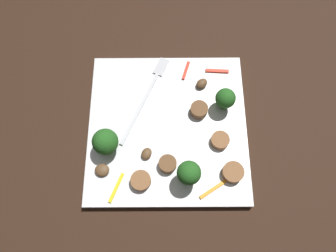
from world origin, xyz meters
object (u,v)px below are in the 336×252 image
(plate, at_px, (168,127))
(sausage_slice_0, at_px, (221,140))
(sausage_slice_3, at_px, (166,164))
(sausage_slice_2, at_px, (141,181))
(pepper_strip_2, at_px, (117,188))
(fork, at_px, (148,93))
(broccoli_floret_0, at_px, (190,173))
(pepper_strip_0, at_px, (186,71))
(sausage_slice_4, at_px, (200,110))
(mushroom_2, at_px, (147,154))
(broccoli_floret_1, at_px, (106,142))
(mushroom_1, at_px, (103,170))
(sausage_slice_1, at_px, (233,172))
(mushroom_0, at_px, (202,84))
(pepper_strip_3, at_px, (218,71))
(pepper_strip_1, at_px, (216,188))
(broccoli_floret_2, at_px, (226,99))

(plate, height_order, sausage_slice_0, sausage_slice_0)
(plate, bearing_deg, sausage_slice_3, 176.85)
(sausage_slice_2, xyz_separation_m, pepper_strip_2, (-0.01, 0.04, -0.01))
(fork, xyz_separation_m, broccoli_floret_0, (-0.15, -0.07, 0.04))
(sausage_slice_3, distance_m, pepper_strip_0, 0.18)
(sausage_slice_3, distance_m, pepper_strip_2, 0.09)
(plate, distance_m, sausage_slice_4, 0.06)
(fork, bearing_deg, mushroom_2, -155.72)
(broccoli_floret_1, relative_size, mushroom_1, 2.18)
(plate, xyz_separation_m, sausage_slice_3, (-0.07, 0.00, 0.01))
(pepper_strip_0, bearing_deg, mushroom_2, 156.31)
(broccoli_floret_1, distance_m, pepper_strip_0, 0.20)
(mushroom_2, bearing_deg, sausage_slice_1, -103.08)
(fork, relative_size, mushroom_2, 8.35)
(fork, xyz_separation_m, pepper_strip_2, (-0.17, 0.05, -0.00))
(mushroom_0, height_order, pepper_strip_3, mushroom_0)
(plate, relative_size, pepper_strip_3, 6.45)
(pepper_strip_1, bearing_deg, pepper_strip_3, -4.12)
(fork, relative_size, broccoli_floret_0, 2.97)
(mushroom_2, height_order, pepper_strip_0, mushroom_2)
(mushroom_0, bearing_deg, broccoli_floret_1, 125.63)
(mushroom_0, bearing_deg, sausage_slice_4, 172.18)
(fork, xyz_separation_m, sausage_slice_1, (-0.14, -0.14, 0.01))
(broccoli_floret_1, relative_size, sausage_slice_4, 1.70)
(sausage_slice_1, height_order, mushroom_1, sausage_slice_1)
(pepper_strip_0, height_order, pepper_strip_3, same)
(broccoli_floret_1, xyz_separation_m, sausage_slice_0, (0.01, -0.19, -0.02))
(sausage_slice_0, bearing_deg, pepper_strip_0, 21.51)
(sausage_slice_2, xyz_separation_m, sausage_slice_4, (0.12, -0.10, 0.00))
(plate, bearing_deg, broccoli_floret_0, -160.29)
(mushroom_0, distance_m, pepper_strip_3, 0.04)
(sausage_slice_4, distance_m, pepper_strip_2, 0.19)
(broccoli_floret_0, height_order, mushroom_1, broccoli_floret_0)
(fork, relative_size, pepper_strip_2, 3.41)
(sausage_slice_3, height_order, pepper_strip_3, sausage_slice_3)
(mushroom_0, xyz_separation_m, mushroom_1, (-0.15, 0.17, -0.00))
(fork, height_order, broccoli_floret_0, broccoli_floret_0)
(plate, height_order, fork, fork)
(mushroom_1, relative_size, pepper_strip_3, 0.56)
(plate, distance_m, pepper_strip_3, 0.14)
(pepper_strip_1, xyz_separation_m, pepper_strip_2, (0.00, 0.16, -0.00))
(broccoli_floret_0, bearing_deg, pepper_strip_3, -16.88)
(sausage_slice_3, bearing_deg, broccoli_floret_1, 71.80)
(mushroom_2, distance_m, pepper_strip_3, 0.20)
(plate, relative_size, mushroom_1, 11.53)
(plate, distance_m, pepper_strip_2, 0.13)
(pepper_strip_2, bearing_deg, broccoli_floret_0, -82.19)
(broccoli_floret_2, bearing_deg, pepper_strip_1, 171.75)
(pepper_strip_0, bearing_deg, mushroom_1, 142.71)
(pepper_strip_1, bearing_deg, plate, 35.72)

